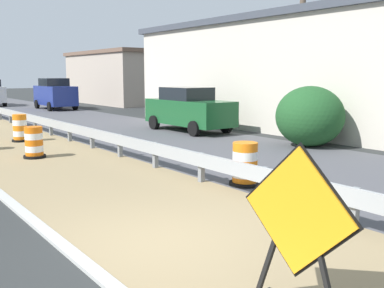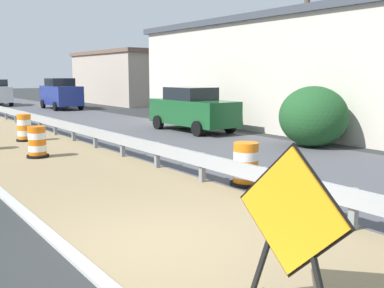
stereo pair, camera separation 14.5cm
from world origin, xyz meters
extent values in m
plane|color=#2B2D2D|center=(0.00, 0.00, 0.00)|extent=(160.00, 160.00, 0.00)
cube|color=#8E7A56|center=(0.90, 0.00, 0.00)|extent=(4.19, 120.00, 0.01)
cube|color=#ADADA8|center=(-1.30, 0.00, 0.00)|extent=(0.20, 120.00, 0.11)
cube|color=#999EA3|center=(2.74, 2.72, 0.55)|extent=(0.08, 54.87, 0.32)
cube|color=slate|center=(2.82, -1.35, 0.35)|extent=(0.12, 0.12, 0.70)
cube|color=slate|center=(2.82, 0.69, 0.35)|extent=(0.12, 0.12, 0.70)
cube|color=slate|center=(2.82, 2.72, 0.35)|extent=(0.12, 0.12, 0.70)
cube|color=slate|center=(2.82, 4.75, 0.35)|extent=(0.12, 0.12, 0.70)
cube|color=slate|center=(2.82, 6.78, 0.35)|extent=(0.12, 0.12, 0.70)
cube|color=slate|center=(2.82, 8.82, 0.35)|extent=(0.12, 0.12, 0.70)
cube|color=slate|center=(2.82, 10.85, 0.35)|extent=(0.12, 0.12, 0.70)
cube|color=slate|center=(2.82, 12.88, 0.35)|extent=(0.12, 0.12, 0.70)
cube|color=slate|center=(2.82, 14.91, 0.35)|extent=(0.12, 0.12, 0.70)
cube|color=slate|center=(2.82, 16.94, 0.35)|extent=(0.12, 0.12, 0.70)
cube|color=slate|center=(2.82, 18.98, 0.35)|extent=(0.12, 0.12, 0.70)
cube|color=slate|center=(2.82, 21.01, 0.35)|extent=(0.12, 0.12, 0.70)
cube|color=black|center=(0.04, -2.83, 0.52)|extent=(0.08, 0.39, 1.06)
cube|color=black|center=(-0.01, -2.13, 0.52)|extent=(0.08, 0.39, 1.06)
cube|color=orange|center=(0.00, -2.48, 1.12)|extent=(0.13, 1.36, 1.36)
cube|color=black|center=(0.02, -2.48, 1.12)|extent=(0.11, 1.44, 1.44)
cylinder|color=orange|center=(3.42, 1.87, 0.10)|extent=(0.57, 0.57, 0.20)
cylinder|color=white|center=(3.42, 1.87, 0.30)|extent=(0.57, 0.57, 0.20)
cylinder|color=orange|center=(3.42, 1.87, 0.50)|extent=(0.57, 0.57, 0.20)
cylinder|color=white|center=(3.42, 1.87, 0.69)|extent=(0.57, 0.57, 0.20)
cylinder|color=orange|center=(3.42, 1.87, 0.89)|extent=(0.57, 0.57, 0.20)
cylinder|color=black|center=(3.42, 1.87, 0.04)|extent=(0.71, 0.71, 0.08)
cylinder|color=orange|center=(0.66, 8.20, 0.10)|extent=(0.53, 0.53, 0.19)
cylinder|color=white|center=(0.66, 8.20, 0.29)|extent=(0.53, 0.53, 0.19)
cylinder|color=orange|center=(0.66, 8.20, 0.48)|extent=(0.53, 0.53, 0.19)
cylinder|color=white|center=(0.66, 8.20, 0.67)|extent=(0.53, 0.53, 0.19)
cylinder|color=orange|center=(0.66, 8.20, 0.86)|extent=(0.53, 0.53, 0.19)
cylinder|color=black|center=(0.66, 8.20, 0.04)|extent=(0.66, 0.66, 0.08)
cylinder|color=orange|center=(1.30, 11.91, 0.10)|extent=(0.51, 0.51, 0.21)
cylinder|color=white|center=(1.30, 11.91, 0.31)|extent=(0.51, 0.51, 0.21)
cylinder|color=orange|center=(1.30, 11.91, 0.52)|extent=(0.51, 0.51, 0.21)
cylinder|color=white|center=(1.30, 11.91, 0.72)|extent=(0.51, 0.51, 0.21)
cylinder|color=orange|center=(1.30, 11.91, 0.93)|extent=(0.51, 0.51, 0.21)
cylinder|color=black|center=(1.30, 11.91, 0.04)|extent=(0.63, 0.63, 0.08)
cylinder|color=black|center=(5.83, 35.09, 0.32)|extent=(0.22, 0.64, 0.64)
cylinder|color=black|center=(5.85, 32.02, 0.32)|extent=(0.22, 0.64, 0.64)
cube|color=navy|center=(8.06, 26.71, 1.00)|extent=(1.95, 4.62, 1.37)
cube|color=black|center=(8.06, 26.89, 1.97)|extent=(1.69, 2.15, 0.56)
cylinder|color=black|center=(8.91, 25.17, 0.32)|extent=(0.24, 0.65, 0.64)
cylinder|color=black|center=(7.11, 25.23, 0.32)|extent=(0.24, 0.65, 0.64)
cylinder|color=black|center=(9.01, 28.18, 0.32)|extent=(0.24, 0.65, 0.64)
cylinder|color=black|center=(7.20, 28.24, 0.32)|extent=(0.24, 0.65, 0.64)
cube|color=#195128|center=(8.29, 10.60, 0.86)|extent=(1.78, 4.62, 1.07)
cube|color=black|center=(8.29, 10.79, 1.67)|extent=(1.59, 2.13, 0.56)
cylinder|color=black|center=(9.18, 9.09, 0.32)|extent=(0.22, 0.64, 0.64)
cylinder|color=black|center=(7.42, 9.08, 0.32)|extent=(0.22, 0.64, 0.64)
cylinder|color=black|center=(9.15, 12.13, 0.32)|extent=(0.22, 0.64, 0.64)
cylinder|color=black|center=(7.40, 12.12, 0.32)|extent=(0.22, 0.64, 0.64)
cube|color=beige|center=(14.71, 9.86, 2.43)|extent=(8.77, 15.93, 4.85)
cube|color=#3D424C|center=(14.71, 9.86, 5.00)|extent=(9.13, 16.57, 0.30)
cube|color=#AD9E8E|center=(15.82, 30.20, 2.10)|extent=(6.62, 11.25, 4.20)
cube|color=brown|center=(15.82, 30.20, 4.35)|extent=(6.88, 11.70, 0.30)
cylinder|color=brown|center=(11.09, 6.73, 4.48)|extent=(0.24, 0.24, 8.95)
ellipsoid|color=#1E4C23|center=(9.13, 4.61, 1.06)|extent=(2.38, 2.38, 2.12)
camera|label=1|loc=(-3.52, -5.38, 2.51)|focal=41.72mm
camera|label=2|loc=(-3.41, -5.46, 2.51)|focal=41.72mm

